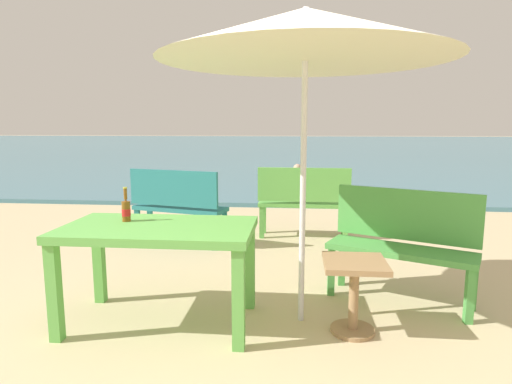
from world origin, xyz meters
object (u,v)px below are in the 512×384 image
(bench_green_right, at_px, (304,198))
(swimmer_person, at_px, (297,174))
(picnic_table_green, at_px, (159,240))
(bench_teal_center, at_px, (177,202))
(beer_bottle_amber, at_px, (126,209))
(bench_green_left, at_px, (403,238))
(patio_umbrella, at_px, (306,35))
(side_table_wood, at_px, (354,286))

(bench_green_right, bearing_deg, swimmer_person, 90.81)
(picnic_table_green, relative_size, bench_teal_center, 1.12)
(picnic_table_green, height_order, beer_bottle_amber, beer_bottle_amber)
(beer_bottle_amber, distance_m, bench_green_left, 2.28)
(beer_bottle_amber, distance_m, patio_umbrella, 1.85)
(beer_bottle_amber, bearing_deg, bench_green_left, 13.21)
(beer_bottle_amber, bearing_deg, bench_teal_center, 95.12)
(side_table_wood, height_order, bench_green_right, bench_green_right)
(bench_green_right, height_order, swimmer_person, bench_green_right)
(side_table_wood, bearing_deg, patio_umbrella, 156.16)
(patio_umbrella, distance_m, side_table_wood, 1.81)
(picnic_table_green, bearing_deg, swimmer_person, 82.91)
(picnic_table_green, bearing_deg, bench_green_right, 67.06)
(bench_teal_center, xyz_separation_m, swimmer_person, (1.50, 6.12, -0.30))
(beer_bottle_amber, distance_m, swimmer_person, 8.29)
(swimmer_person, bearing_deg, bench_green_right, -89.19)
(bench_teal_center, relative_size, swimmer_person, 3.05)
(picnic_table_green, xyz_separation_m, swimmer_person, (1.03, 8.28, -0.41))
(picnic_table_green, distance_m, beer_bottle_amber, 0.37)
(patio_umbrella, distance_m, bench_green_left, 1.86)
(beer_bottle_amber, xyz_separation_m, swimmer_person, (1.32, 8.16, -0.61))
(picnic_table_green, bearing_deg, beer_bottle_amber, 158.56)
(side_table_wood, xyz_separation_m, bench_green_left, (0.48, 0.65, 0.19))
(side_table_wood, distance_m, bench_green_left, 0.83)
(side_table_wood, bearing_deg, picnic_table_green, 179.17)
(beer_bottle_amber, bearing_deg, swimmer_person, 80.83)
(beer_bottle_amber, bearing_deg, picnic_table_green, -21.44)
(picnic_table_green, relative_size, swimmer_person, 3.41)
(picnic_table_green, distance_m, bench_green_left, 2.02)
(bench_green_right, bearing_deg, patio_umbrella, -91.15)
(bench_teal_center, distance_m, bench_green_left, 2.83)
(swimmer_person, bearing_deg, side_table_wood, -87.21)
(picnic_table_green, xyz_separation_m, side_table_wood, (1.43, -0.02, -0.30))
(beer_bottle_amber, bearing_deg, side_table_wood, -4.45)
(bench_teal_center, distance_m, bench_green_right, 1.65)
(bench_green_right, bearing_deg, side_table_wood, -83.00)
(picnic_table_green, height_order, swimmer_person, picnic_table_green)
(bench_teal_center, relative_size, bench_green_right, 1.04)
(beer_bottle_amber, xyz_separation_m, bench_green_left, (2.20, 0.52, -0.31))
(beer_bottle_amber, height_order, swimmer_person, beer_bottle_amber)
(picnic_table_green, relative_size, beer_bottle_amber, 5.28)
(bench_green_right, bearing_deg, beer_bottle_amber, -119.14)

